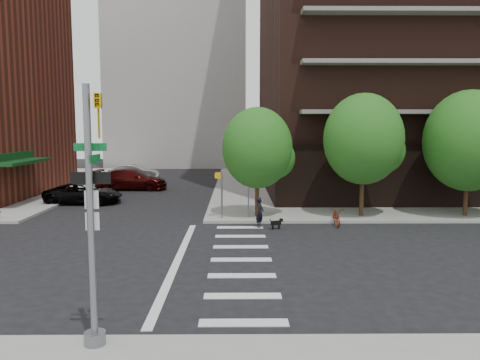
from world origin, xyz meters
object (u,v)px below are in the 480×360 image
object	(u,v)px
traffic_signal	(93,237)
scooter	(336,217)
dog_walker	(260,213)
parked_car_silver	(134,173)
parked_car_black	(84,193)
parked_car_maroon	(131,179)

from	to	relation	value
traffic_signal	scooter	world-z (taller)	traffic_signal
scooter	dog_walker	world-z (taller)	dog_walker
traffic_signal	parked_car_silver	size ratio (longest dim) A/B	1.25
parked_car_black	parked_car_maroon	xyz separation A→B (m)	(1.64, 7.27, 0.15)
parked_car_black	scooter	bearing A→B (deg)	-113.30
parked_car_maroon	dog_walker	bearing A→B (deg)	-144.14
parked_car_black	parked_car_silver	world-z (taller)	parked_car_silver
traffic_signal	parked_car_silver	distance (m)	36.01
parked_car_silver	traffic_signal	bearing A→B (deg)	-171.15
traffic_signal	parked_car_maroon	size ratio (longest dim) A/B	1.01
traffic_signal	dog_walker	xyz separation A→B (m)	(4.50, 13.49, -1.90)
parked_car_silver	scooter	world-z (taller)	parked_car_silver
traffic_signal	dog_walker	bearing A→B (deg)	71.55
parked_car_maroon	parked_car_silver	world-z (taller)	parked_car_maroon
traffic_signal	parked_car_black	bearing A→B (deg)	108.63
scooter	dog_walker	bearing A→B (deg)	-171.39
scooter	dog_walker	xyz separation A→B (m)	(-4.11, -0.50, 0.32)
parked_car_black	scooter	xyz separation A→B (m)	(15.78, -7.28, -0.24)
dog_walker	parked_car_maroon	bearing A→B (deg)	56.04
traffic_signal	dog_walker	world-z (taller)	traffic_signal
parked_car_black	dog_walker	xyz separation A→B (m)	(11.67, -7.78, 0.08)
parked_car_maroon	scooter	world-z (taller)	parked_car_maroon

